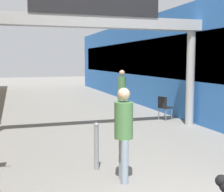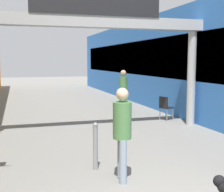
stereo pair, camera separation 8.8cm
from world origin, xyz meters
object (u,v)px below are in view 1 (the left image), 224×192
Objects in this scene: pedestrian_companion at (124,128)px; bollard_post_metal at (96,146)px; cafe_chair_black_nearer at (164,106)px; pedestrian_carrying_crate at (122,88)px.

pedestrian_companion reaches higher than bollard_post_metal.
cafe_chair_black_nearer is (3.75, 4.35, 0.05)m from bollard_post_metal.
pedestrian_carrying_crate is 7.03m from bollard_post_metal.
pedestrian_companion is 0.96m from bollard_post_metal.
pedestrian_carrying_crate reaches higher than bollard_post_metal.
pedestrian_companion is 0.95× the size of pedestrian_carrying_crate.
bollard_post_metal is 5.74m from cafe_chair_black_nearer.
bollard_post_metal is (-0.32, 0.75, -0.50)m from pedestrian_companion.
cafe_chair_black_nearer is (0.93, -2.07, -0.51)m from pedestrian_carrying_crate.
pedestrian_companion is at bearing -67.29° from bollard_post_metal.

